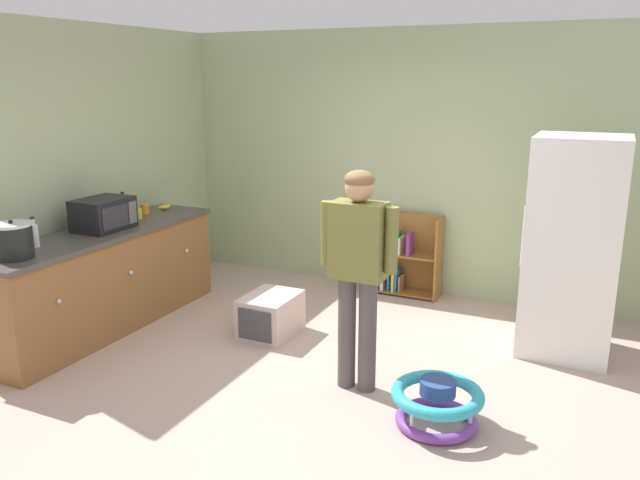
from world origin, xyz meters
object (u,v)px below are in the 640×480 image
(blue_cup, at_px, (122,216))
(orange_cup, at_px, (145,209))
(pet_carrier, at_px, (270,315))
(crock_pot, at_px, (13,241))
(refrigerator, at_px, (573,247))
(bookshelf, at_px, (398,259))
(microwave, at_px, (103,214))
(green_glass_bottle, at_px, (124,207))
(yellow_cup, at_px, (138,214))
(standing_person, at_px, (358,261))
(banana_bunch, at_px, (166,207))
(kitchen_counter, at_px, (104,280))
(clear_bottle, at_px, (34,235))
(baby_walker, at_px, (437,403))

(blue_cup, relative_size, orange_cup, 1.00)
(pet_carrier, relative_size, crock_pot, 1.87)
(refrigerator, height_order, crock_pot, refrigerator)
(crock_pot, bearing_deg, bookshelf, 55.14)
(microwave, distance_m, crock_pot, 0.98)
(green_glass_bottle, xyz_separation_m, yellow_cup, (0.17, 0.01, -0.05))
(standing_person, distance_m, crock_pot, 2.57)
(banana_bunch, relative_size, blue_cup, 1.64)
(green_glass_bottle, distance_m, blue_cup, 0.18)
(kitchen_counter, height_order, orange_cup, orange_cup)
(pet_carrier, xyz_separation_m, yellow_cup, (-1.47, 0.06, 0.77))
(standing_person, distance_m, pet_carrier, 1.45)
(standing_person, xyz_separation_m, microwave, (-2.50, 0.18, 0.07))
(pet_carrier, height_order, yellow_cup, yellow_cup)
(clear_bottle, height_order, blue_cup, clear_bottle)
(pet_carrier, height_order, banana_bunch, banana_bunch)
(microwave, bearing_deg, yellow_cup, 94.10)
(microwave, height_order, green_glass_bottle, microwave)
(orange_cup, bearing_deg, yellow_cup, -67.84)
(refrigerator, bearing_deg, standing_person, -134.57)
(banana_bunch, bearing_deg, kitchen_counter, -85.61)
(kitchen_counter, distance_m, standing_person, 2.54)
(clear_bottle, bearing_deg, banana_bunch, 89.90)
(baby_walker, height_order, green_glass_bottle, green_glass_bottle)
(kitchen_counter, height_order, crock_pot, crock_pot)
(kitchen_counter, xyz_separation_m, crock_pot, (0.04, -0.92, 0.58))
(standing_person, relative_size, yellow_cup, 16.93)
(pet_carrier, relative_size, banana_bunch, 3.54)
(banana_bunch, distance_m, orange_cup, 0.26)
(pet_carrier, bearing_deg, yellow_cup, 177.68)
(clear_bottle, bearing_deg, refrigerator, 25.43)
(crock_pot, distance_m, orange_cup, 1.67)
(microwave, distance_m, blue_cup, 0.36)
(blue_cup, bearing_deg, standing_person, -11.21)
(baby_walker, bearing_deg, bookshelf, 113.90)
(clear_bottle, bearing_deg, yellow_cup, 88.13)
(kitchen_counter, relative_size, microwave, 5.06)
(bookshelf, height_order, orange_cup, orange_cup)
(kitchen_counter, relative_size, bookshelf, 2.86)
(green_glass_bottle, bearing_deg, microwave, -66.98)
(microwave, bearing_deg, crock_pot, -87.04)
(baby_walker, bearing_deg, green_glass_bottle, 164.82)
(refrigerator, relative_size, pet_carrier, 3.22)
(blue_cup, distance_m, orange_cup, 0.34)
(green_glass_bottle, bearing_deg, yellow_cup, 1.80)
(baby_walker, relative_size, banana_bunch, 3.87)
(kitchen_counter, xyz_separation_m, orange_cup, (-0.12, 0.74, 0.50))
(kitchen_counter, height_order, standing_person, standing_person)
(clear_bottle, bearing_deg, bookshelf, 50.63)
(kitchen_counter, distance_m, refrigerator, 4.02)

